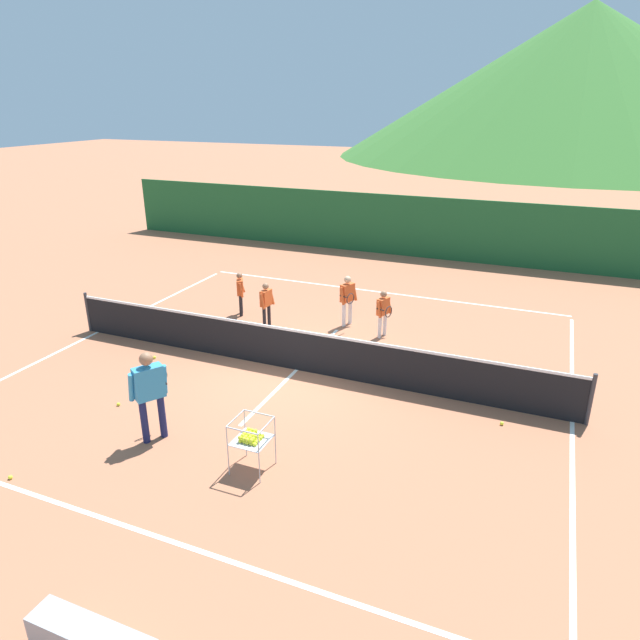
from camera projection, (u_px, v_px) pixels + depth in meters
name	position (u px, v px, depth m)	size (l,w,h in m)	color
ground_plane	(297.00, 370.00, 12.60)	(120.00, 120.00, 0.00)	#A86647
line_baseline_near	(135.00, 529.00, 7.93)	(11.40, 0.08, 0.01)	white
line_baseline_far	(376.00, 291.00, 17.73)	(11.40, 0.08, 0.01)	white
line_sideline_west	(98.00, 332.00, 14.64)	(0.08, 11.40, 0.01)	white
line_sideline_east	(572.00, 422.00, 10.57)	(0.08, 11.40, 0.01)	white
line_service_center	(297.00, 370.00, 12.60)	(0.08, 5.06, 0.01)	white
tennis_net	(296.00, 349.00, 12.42)	(11.95, 0.08, 1.05)	#333338
instructor	(150.00, 388.00, 9.68)	(0.56, 0.83, 1.69)	#191E4C
student_0	(240.00, 290.00, 15.58)	(0.36, 0.50, 1.22)	black
student_1	(266.00, 301.00, 14.71)	(0.25, 0.49, 1.22)	black
student_2	(348.00, 296.00, 14.81)	(0.42, 0.72, 1.36)	silver
student_3	(383.00, 309.00, 14.10)	(0.41, 0.67, 1.22)	silver
ball_cart	(251.00, 438.00, 9.01)	(0.58, 0.58, 0.90)	#B7B7BC
tennis_ball_0	(502.00, 423.00, 10.45)	(0.07, 0.07, 0.07)	yellow
tennis_ball_1	(10.00, 477.00, 8.97)	(0.07, 0.07, 0.07)	yellow
tennis_ball_3	(244.00, 445.00, 9.80)	(0.07, 0.07, 0.07)	yellow
tennis_ball_4	(118.00, 404.00, 11.11)	(0.07, 0.07, 0.07)	yellow
tennis_ball_5	(154.00, 357.00, 13.13)	(0.07, 0.07, 0.07)	yellow
windscreen_fence	(414.00, 227.00, 21.30)	(25.09, 0.08, 2.30)	#1E5B2D
hill_1	(583.00, 81.00, 56.41)	(48.65, 48.65, 14.61)	#38702D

